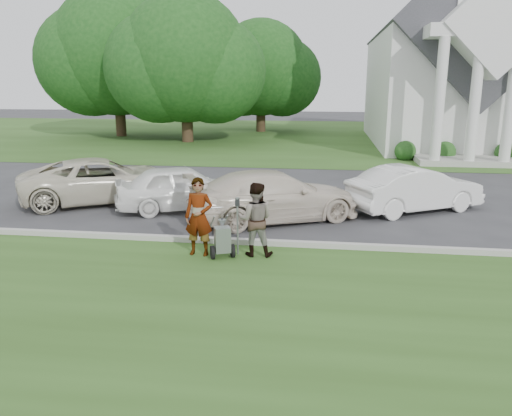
% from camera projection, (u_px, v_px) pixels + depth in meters
% --- Properties ---
extents(ground, '(120.00, 120.00, 0.00)m').
position_uv_depth(ground, '(265.00, 253.00, 11.91)').
color(ground, '#333335').
rests_on(ground, ground).
extents(grass_strip, '(80.00, 7.00, 0.01)m').
position_uv_depth(grass_strip, '(246.00, 307.00, 9.03)').
color(grass_strip, '#2C4A19').
rests_on(grass_strip, ground).
extents(church_lawn, '(80.00, 30.00, 0.01)m').
position_uv_depth(church_lawn, '(308.00, 136.00, 37.84)').
color(church_lawn, '#2C4A19').
rests_on(church_lawn, ground).
extents(curb, '(80.00, 0.18, 0.15)m').
position_uv_depth(curb, '(268.00, 243.00, 12.42)').
color(curb, '#9E9E93').
rests_on(curb, ground).
extents(church, '(9.19, 19.00, 24.10)m').
position_uv_depth(church, '(451.00, 50.00, 31.45)').
color(church, white).
rests_on(church, ground).
extents(tree_left, '(10.63, 8.40, 9.71)m').
position_uv_depth(tree_left, '(185.00, 64.00, 32.85)').
color(tree_left, '#332316').
rests_on(tree_left, ground).
extents(tree_far, '(11.64, 9.20, 10.73)m').
position_uv_depth(tree_far, '(116.00, 58.00, 36.39)').
color(tree_far, '#332316').
rests_on(tree_far, ground).
extents(tree_back, '(9.61, 7.60, 8.89)m').
position_uv_depth(tree_back, '(261.00, 72.00, 40.09)').
color(tree_back, '#332316').
rests_on(tree_back, ground).
extents(striping_cart, '(0.82, 1.16, 1.00)m').
position_uv_depth(striping_cart, '(222.00, 240.00, 11.46)').
color(striping_cart, black).
rests_on(striping_cart, ground).
extents(person_left, '(0.70, 0.48, 1.84)m').
position_uv_depth(person_left, '(199.00, 217.00, 11.55)').
color(person_left, '#999999').
rests_on(person_left, ground).
extents(person_right, '(0.86, 0.69, 1.73)m').
position_uv_depth(person_right, '(255.00, 220.00, 11.54)').
color(person_right, '#999999').
rests_on(person_right, ground).
extents(parking_meter_near, '(0.10, 0.09, 1.39)m').
position_uv_depth(parking_meter_near, '(238.00, 219.00, 11.57)').
color(parking_meter_near, gray).
rests_on(parking_meter_near, ground).
extents(car_a, '(5.84, 4.83, 1.48)m').
position_uv_depth(car_a, '(103.00, 180.00, 16.88)').
color(car_a, beige).
rests_on(car_a, ground).
extents(car_b, '(4.54, 3.27, 1.44)m').
position_uv_depth(car_b, '(183.00, 187.00, 15.81)').
color(car_b, white).
rests_on(car_b, ground).
extents(car_c, '(5.45, 4.14, 1.47)m').
position_uv_depth(car_c, '(274.00, 196.00, 14.57)').
color(car_c, beige).
rests_on(car_c, ground).
extents(car_d, '(4.52, 3.49, 1.43)m').
position_uv_depth(car_d, '(415.00, 189.00, 15.63)').
color(car_d, silver).
rests_on(car_d, ground).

